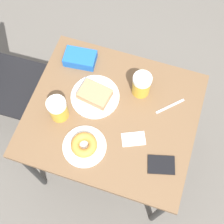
{
  "coord_description": "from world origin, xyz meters",
  "views": [
    {
      "loc": [
        -0.59,
        -0.19,
        2.16
      ],
      "look_at": [
        0.0,
        0.0,
        0.76
      ],
      "focal_mm": 50.0,
      "sensor_mm": 36.0,
      "label": 1
    }
  ],
  "objects_px": {
    "fork": "(170,106)",
    "plate_with_cake": "(95,95)",
    "blue_pouch": "(80,58)",
    "passport_near_edge": "(161,165)",
    "plate_with_donut": "(84,145)",
    "beer_mug_left": "(142,85)",
    "napkin_folded": "(133,139)",
    "beer_mug_center": "(58,109)"
  },
  "relations": [
    {
      "from": "plate_with_cake",
      "to": "napkin_folded",
      "type": "distance_m",
      "value": 0.3
    },
    {
      "from": "beer_mug_center",
      "to": "napkin_folded",
      "type": "bearing_deg",
      "value": -91.63
    },
    {
      "from": "plate_with_donut",
      "to": "napkin_folded",
      "type": "xyz_separation_m",
      "value": [
        0.11,
        -0.21,
        -0.02
      ]
    },
    {
      "from": "beer_mug_center",
      "to": "blue_pouch",
      "type": "height_order",
      "value": "beer_mug_center"
    },
    {
      "from": "beer_mug_center",
      "to": "napkin_folded",
      "type": "relative_size",
      "value": 1.01
    },
    {
      "from": "plate_with_donut",
      "to": "beer_mug_left",
      "type": "xyz_separation_m",
      "value": [
        0.37,
        -0.17,
        0.05
      ]
    },
    {
      "from": "fork",
      "to": "napkin_folded",
      "type": "bearing_deg",
      "value": 150.66
    },
    {
      "from": "plate_with_donut",
      "to": "fork",
      "type": "height_order",
      "value": "plate_with_donut"
    },
    {
      "from": "plate_with_cake",
      "to": "passport_near_edge",
      "type": "xyz_separation_m",
      "value": [
        -0.24,
        -0.41,
        -0.02
      ]
    },
    {
      "from": "plate_with_cake",
      "to": "napkin_folded",
      "type": "relative_size",
      "value": 1.9
    },
    {
      "from": "fork",
      "to": "blue_pouch",
      "type": "bearing_deg",
      "value": 77.84
    },
    {
      "from": "plate_with_donut",
      "to": "beer_mug_left",
      "type": "bearing_deg",
      "value": -24.6
    },
    {
      "from": "passport_near_edge",
      "to": "fork",
      "type": "bearing_deg",
      "value": 6.02
    },
    {
      "from": "blue_pouch",
      "to": "plate_with_donut",
      "type": "bearing_deg",
      "value": -157.31
    },
    {
      "from": "plate_with_donut",
      "to": "fork",
      "type": "bearing_deg",
      "value": -45.3
    },
    {
      "from": "napkin_folded",
      "to": "blue_pouch",
      "type": "bearing_deg",
      "value": 49.67
    },
    {
      "from": "blue_pouch",
      "to": "passport_near_edge",
      "type": "bearing_deg",
      "value": -126.98
    },
    {
      "from": "beer_mug_left",
      "to": "fork",
      "type": "distance_m",
      "value": 0.18
    },
    {
      "from": "plate_with_cake",
      "to": "passport_near_edge",
      "type": "relative_size",
      "value": 1.72
    },
    {
      "from": "beer_mug_left",
      "to": "plate_with_donut",
      "type": "bearing_deg",
      "value": 155.4
    },
    {
      "from": "napkin_folded",
      "to": "plate_with_cake",
      "type": "bearing_deg",
      "value": 57.91
    },
    {
      "from": "napkin_folded",
      "to": "beer_mug_left",
      "type": "bearing_deg",
      "value": 8.71
    },
    {
      "from": "plate_with_donut",
      "to": "beer_mug_left",
      "type": "distance_m",
      "value": 0.41
    },
    {
      "from": "plate_with_donut",
      "to": "napkin_folded",
      "type": "bearing_deg",
      "value": -62.68
    },
    {
      "from": "plate_with_cake",
      "to": "plate_with_donut",
      "type": "bearing_deg",
      "value": -171.42
    },
    {
      "from": "plate_with_donut",
      "to": "beer_mug_center",
      "type": "relative_size",
      "value": 1.59
    },
    {
      "from": "plate_with_cake",
      "to": "napkin_folded",
      "type": "bearing_deg",
      "value": -122.09
    },
    {
      "from": "plate_with_donut",
      "to": "passport_near_edge",
      "type": "distance_m",
      "value": 0.37
    },
    {
      "from": "fork",
      "to": "blue_pouch",
      "type": "xyz_separation_m",
      "value": [
        0.11,
        0.52,
        0.02
      ]
    },
    {
      "from": "plate_with_cake",
      "to": "blue_pouch",
      "type": "xyz_separation_m",
      "value": [
        0.18,
        0.15,
        0.01
      ]
    },
    {
      "from": "plate_with_donut",
      "to": "beer_mug_center",
      "type": "distance_m",
      "value": 0.22
    },
    {
      "from": "fork",
      "to": "plate_with_cake",
      "type": "bearing_deg",
      "value": 100.1
    },
    {
      "from": "plate_with_cake",
      "to": "blue_pouch",
      "type": "bearing_deg",
      "value": 39.13
    },
    {
      "from": "beer_mug_left",
      "to": "napkin_folded",
      "type": "xyz_separation_m",
      "value": [
        -0.26,
        -0.04,
        -0.06
      ]
    },
    {
      "from": "plate_with_donut",
      "to": "blue_pouch",
      "type": "distance_m",
      "value": 0.48
    },
    {
      "from": "plate_with_donut",
      "to": "passport_near_edge",
      "type": "xyz_separation_m",
      "value": [
        0.03,
        -0.37,
        -0.02
      ]
    },
    {
      "from": "beer_mug_left",
      "to": "napkin_folded",
      "type": "height_order",
      "value": "beer_mug_left"
    },
    {
      "from": "beer_mug_center",
      "to": "passport_near_edge",
      "type": "height_order",
      "value": "beer_mug_center"
    },
    {
      "from": "plate_with_donut",
      "to": "napkin_folded",
      "type": "relative_size",
      "value": 1.6
    },
    {
      "from": "plate_with_cake",
      "to": "passport_near_edge",
      "type": "bearing_deg",
      "value": -120.22
    },
    {
      "from": "beer_mug_center",
      "to": "passport_near_edge",
      "type": "bearing_deg",
      "value": -99.61
    },
    {
      "from": "plate_with_donut",
      "to": "passport_near_edge",
      "type": "bearing_deg",
      "value": -85.69
    }
  ]
}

